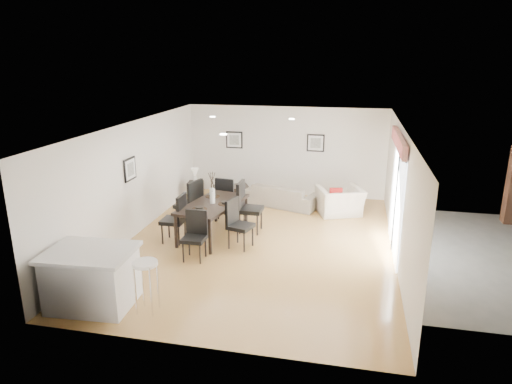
% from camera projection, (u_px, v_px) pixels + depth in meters
% --- Properties ---
extents(ground, '(8.00, 8.00, 0.00)m').
position_uv_depth(ground, '(259.00, 243.00, 10.48)').
color(ground, '#AF8147').
rests_on(ground, ground).
extents(wall_back, '(6.00, 0.04, 2.70)m').
position_uv_depth(wall_back, '(286.00, 151.00, 13.84)').
color(wall_back, silver).
rests_on(wall_back, ground).
extents(wall_front, '(6.00, 0.04, 2.70)m').
position_uv_depth(wall_front, '(200.00, 264.00, 6.35)').
color(wall_front, silver).
rests_on(wall_front, ground).
extents(wall_left, '(0.04, 8.00, 2.70)m').
position_uv_depth(wall_left, '(134.00, 180.00, 10.70)').
color(wall_left, silver).
rests_on(wall_left, ground).
extents(wall_right, '(0.04, 8.00, 2.70)m').
position_uv_depth(wall_right, '(400.00, 195.00, 9.49)').
color(wall_right, silver).
rests_on(wall_right, ground).
extents(ceiling, '(6.00, 8.00, 0.02)m').
position_uv_depth(ceiling, '(259.00, 126.00, 9.71)').
color(ceiling, white).
rests_on(ceiling, wall_back).
extents(sofa, '(2.23, 1.41, 0.61)m').
position_uv_depth(sofa, '(282.00, 195.00, 13.05)').
color(sofa, gray).
rests_on(sofa, ground).
extents(armchair, '(1.43, 1.35, 0.75)m').
position_uv_depth(armchair, '(340.00, 201.00, 12.30)').
color(armchair, beige).
rests_on(armchair, ground).
extents(dining_table, '(1.37, 2.15, 0.83)m').
position_uv_depth(dining_table, '(213.00, 206.00, 10.69)').
color(dining_table, black).
rests_on(dining_table, ground).
extents(dining_chair_wnear, '(0.51, 0.51, 1.14)m').
position_uv_depth(dining_chair_wnear, '(177.00, 216.00, 10.39)').
color(dining_chair_wnear, black).
rests_on(dining_chair_wnear, ground).
extents(dining_chair_wfar, '(0.70, 0.70, 1.23)m').
position_uv_depth(dining_chair_wfar, '(191.00, 201.00, 11.28)').
color(dining_chair_wfar, black).
rests_on(dining_chair_wfar, ground).
extents(dining_chair_enear, '(0.62, 0.62, 1.11)m').
position_uv_depth(dining_chair_enear, '(237.00, 221.00, 10.14)').
color(dining_chair_enear, black).
rests_on(dining_chair_enear, ground).
extents(dining_chair_efar, '(0.57, 0.57, 1.25)m').
position_uv_depth(dining_chair_efar, '(246.00, 204.00, 11.03)').
color(dining_chair_efar, black).
rests_on(dining_chair_efar, ground).
extents(dining_chair_head, '(0.47, 0.47, 1.04)m').
position_uv_depth(dining_chair_head, '(195.00, 232.00, 9.57)').
color(dining_chair_head, black).
rests_on(dining_chair_head, ground).
extents(dining_chair_foot, '(0.57, 0.57, 1.13)m').
position_uv_depth(dining_chair_foot, '(227.00, 196.00, 11.88)').
color(dining_chair_foot, black).
rests_on(dining_chair_foot, ground).
extents(vase, '(0.82, 1.34, 0.76)m').
position_uv_depth(vase, '(212.00, 189.00, 10.57)').
color(vase, white).
rests_on(vase, dining_table).
extents(coffee_table, '(1.18, 0.97, 0.41)m').
position_uv_depth(coffee_table, '(231.00, 193.00, 13.65)').
color(coffee_table, black).
rests_on(coffee_table, ground).
extents(side_table, '(0.48, 0.48, 0.57)m').
position_uv_depth(side_table, '(196.00, 191.00, 13.51)').
color(side_table, black).
rests_on(side_table, ground).
extents(table_lamp, '(0.22, 0.22, 0.42)m').
position_uv_depth(table_lamp, '(195.00, 173.00, 13.35)').
color(table_lamp, white).
rests_on(table_lamp, side_table).
extents(cushion, '(0.35, 0.16, 0.34)m').
position_uv_depth(cushion, '(336.00, 194.00, 12.16)').
color(cushion, '#A81815').
rests_on(cushion, armchair).
extents(kitchen_island, '(1.51, 1.20, 1.02)m').
position_uv_depth(kitchen_island, '(92.00, 278.00, 7.76)').
color(kitchen_island, white).
rests_on(kitchen_island, ground).
extents(bar_stool, '(0.42, 0.42, 0.91)m').
position_uv_depth(bar_stool, '(145.00, 269.00, 7.48)').
color(bar_stool, white).
rests_on(bar_stool, ground).
extents(framed_print_back_left, '(0.52, 0.04, 0.52)m').
position_uv_depth(framed_print_back_left, '(234.00, 140.00, 14.05)').
color(framed_print_back_left, black).
rests_on(framed_print_back_left, wall_back).
extents(framed_print_back_right, '(0.52, 0.04, 0.52)m').
position_uv_depth(framed_print_back_right, '(316.00, 143.00, 13.55)').
color(framed_print_back_right, black).
rests_on(framed_print_back_right, wall_back).
extents(framed_print_left_wall, '(0.04, 0.52, 0.52)m').
position_uv_depth(framed_print_left_wall, '(130.00, 169.00, 10.42)').
color(framed_print_left_wall, black).
rests_on(framed_print_left_wall, wall_left).
extents(sliding_door, '(0.12, 2.70, 2.57)m').
position_uv_depth(sliding_door, '(397.00, 177.00, 9.69)').
color(sliding_door, white).
rests_on(sliding_door, wall_right).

